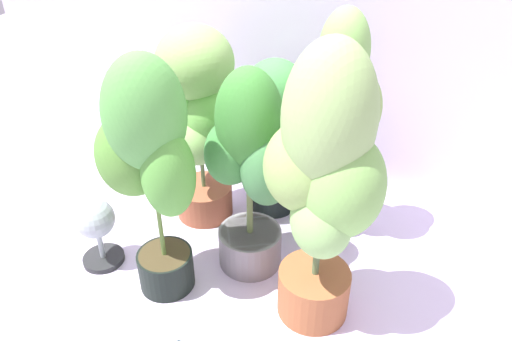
# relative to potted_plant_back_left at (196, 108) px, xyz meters

# --- Properties ---
(ground_plane) EXTENTS (8.00, 8.00, 0.00)m
(ground_plane) POSITION_rel_potted_plant_back_left_xyz_m (0.32, -0.39, -0.58)
(ground_plane) COLOR silver
(ground_plane) RESTS_ON ground
(potted_plant_back_left) EXTENTS (0.46, 0.40, 0.95)m
(potted_plant_back_left) POSITION_rel_potted_plant_back_left_xyz_m (0.00, 0.00, 0.00)
(potted_plant_back_left) COLOR brown
(potted_plant_back_left) RESTS_ON ground
(potted_plant_back_right) EXTENTS (0.36, 0.28, 1.05)m
(potted_plant_back_right) POSITION_rel_potted_plant_back_left_xyz_m (0.62, 0.03, 0.04)
(potted_plant_back_right) COLOR black
(potted_plant_back_right) RESTS_ON ground
(potted_plant_front_right) EXTENTS (0.47, 0.41, 1.09)m
(potted_plant_front_right) POSITION_rel_potted_plant_back_left_xyz_m (0.63, -0.50, 0.04)
(potted_plant_front_right) COLOR #9A5631
(potted_plant_front_right) RESTS_ON ground
(potted_plant_front_left) EXTENTS (0.44, 0.37, 1.00)m
(potted_plant_front_left) POSITION_rel_potted_plant_back_left_xyz_m (0.00, -0.50, 0.02)
(potted_plant_front_left) COLOR black
(potted_plant_front_left) RESTS_ON ground
(potted_plant_back_center) EXTENTS (0.44, 0.40, 0.78)m
(potted_plant_back_center) POSITION_rel_potted_plant_back_left_xyz_m (0.33, 0.15, -0.10)
(potted_plant_back_center) COLOR black
(potted_plant_back_center) RESTS_ON ground
(potted_plant_center) EXTENTS (0.41, 0.31, 0.90)m
(potted_plant_center) POSITION_rel_potted_plant_back_left_xyz_m (0.32, -0.28, -0.08)
(potted_plant_center) COLOR gray
(potted_plant_center) RESTS_ON ground
(floor_fan) EXTENTS (0.18, 0.18, 0.32)m
(floor_fan) POSITION_rel_potted_plant_back_left_xyz_m (-0.32, -0.44, -0.38)
(floor_fan) COLOR #252728
(floor_fan) RESTS_ON ground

